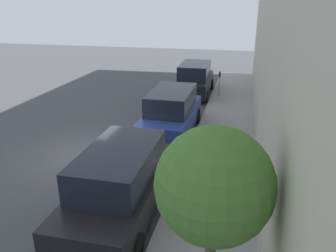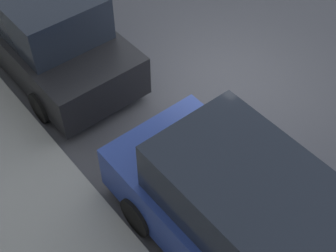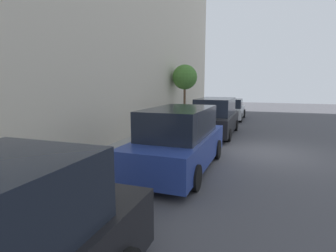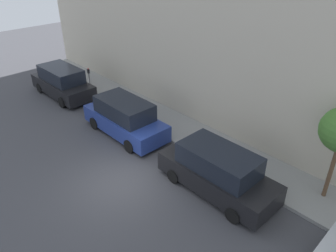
# 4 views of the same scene
# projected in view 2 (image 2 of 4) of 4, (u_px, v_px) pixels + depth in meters

# --- Properties ---
(ground_plane) EXTENTS (60.00, 60.00, 0.00)m
(ground_plane) POSITION_uv_depth(u_px,v_px,m) (225.00, 84.00, 9.55)
(ground_plane) COLOR #424247
(sidewalk) EXTENTS (2.43, 32.00, 0.15)m
(sidewalk) POSITION_uv_depth(u_px,v_px,m) (13.00, 208.00, 7.50)
(sidewalk) COLOR gray
(sidewalk) RESTS_ON ground_plane
(parked_minivan_second) EXTENTS (2.02, 4.91, 1.90)m
(parked_minivan_second) POSITION_uv_depth(u_px,v_px,m) (38.00, 23.00, 9.41)
(parked_minivan_second) COLOR black
(parked_minivan_second) RESTS_ON ground_plane
(parked_minivan_third) EXTENTS (2.02, 4.91, 1.90)m
(parked_minivan_third) POSITION_uv_depth(u_px,v_px,m) (258.00, 231.00, 6.28)
(parked_minivan_third) COLOR navy
(parked_minivan_third) RESTS_ON ground_plane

